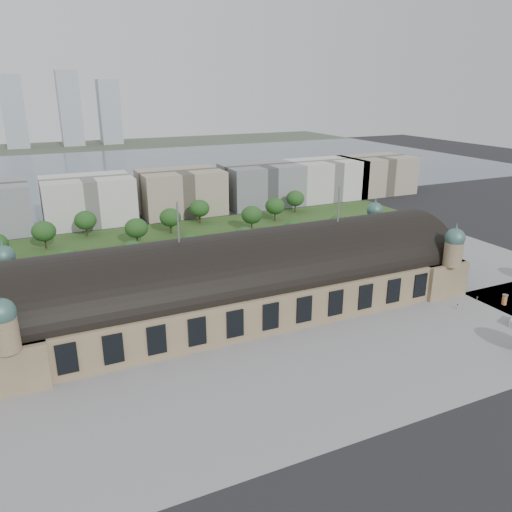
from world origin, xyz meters
name	(u,v)px	position (x,y,z in m)	size (l,w,h in m)	color
ground	(243,310)	(0.00, 0.00, 0.00)	(900.00, 900.00, 0.00)	black
station	(242,280)	(0.00, 0.00, 10.28)	(150.00, 48.40, 44.30)	#997F5F
plaza_south	(347,369)	(10.00, -44.00, 0.00)	(190.00, 48.00, 0.12)	gray
plaza_east	(475,264)	(103.00, 0.00, 0.00)	(56.00, 100.00, 0.12)	gray
road_slab	(153,280)	(-20.00, 38.00, 0.00)	(260.00, 26.00, 0.10)	black
grass_belt	(135,239)	(-15.00, 93.00, 0.00)	(300.00, 45.00, 0.10)	#2B491D
petrol_station	(50,263)	(-53.91, 65.28, 2.95)	(14.00, 13.00, 5.05)	#CF5E0C
lake	(101,172)	(0.00, 298.00, 0.00)	(700.00, 320.00, 0.08)	slate
far_shore	(75,146)	(0.00, 498.00, 0.00)	(700.00, 120.00, 0.14)	#44513D
far_tower_left	(14,112)	(-60.00, 508.00, 40.00)	(24.00, 24.00, 80.00)	#9EA8B2
far_tower_mid	(70,108)	(0.00, 508.00, 42.50)	(24.00, 24.00, 85.00)	#9EA8B2
far_tower_right	(109,112)	(45.00, 508.00, 37.50)	(24.00, 24.00, 75.00)	#9EA8B2
office_3	(88,200)	(-30.00, 133.00, 12.00)	(45.00, 32.00, 24.00)	silver
office_4	(181,192)	(20.00, 133.00, 12.00)	(45.00, 32.00, 24.00)	#A1947E
office_5	(261,185)	(70.00, 133.00, 12.00)	(45.00, 32.00, 24.00)	gray
office_6	(325,179)	(115.00, 133.00, 12.00)	(45.00, 32.00, 24.00)	silver
office_7	(376,175)	(155.00, 133.00, 12.00)	(45.00, 32.00, 24.00)	#A1947E
tree_row_3	(68,260)	(-48.00, 53.00, 7.43)	(9.60, 9.60, 11.52)	#2D2116
tree_row_4	(132,251)	(-24.00, 53.00, 7.43)	(9.60, 9.60, 11.52)	#2D2116
tree_row_5	(191,243)	(0.00, 53.00, 7.43)	(9.60, 9.60, 11.52)	#2D2116
tree_row_6	(245,236)	(24.00, 53.00, 7.43)	(9.60, 9.60, 11.52)	#2D2116
tree_row_7	(294,230)	(48.00, 53.00, 7.43)	(9.60, 9.60, 11.52)	#2D2116
tree_row_8	(338,224)	(72.00, 53.00, 7.43)	(9.60, 9.60, 11.52)	#2D2116
tree_row_9	(380,218)	(96.00, 53.00, 7.43)	(9.60, 9.60, 11.52)	#2D2116
tree_belt_4	(44,231)	(-54.00, 95.00, 8.05)	(10.40, 10.40, 12.48)	#2D2116
tree_belt_5	(85,220)	(-35.00, 107.00, 8.05)	(10.40, 10.40, 12.48)	#2D2116
tree_belt_6	(136,228)	(-16.00, 83.00, 8.05)	(10.40, 10.40, 12.48)	#2D2116
tree_belt_7	(170,217)	(3.00, 95.00, 8.05)	(10.40, 10.40, 12.48)	#2D2116
tree_belt_8	(200,208)	(22.00, 107.00, 8.05)	(10.40, 10.40, 12.48)	#2D2116
tree_belt_9	(252,215)	(41.00, 83.00, 8.05)	(10.40, 10.40, 12.48)	#2D2116
tree_belt_10	(275,206)	(60.00, 95.00, 8.05)	(10.40, 10.40, 12.48)	#2D2116
tree_belt_11	(295,198)	(79.00, 107.00, 8.05)	(10.40, 10.40, 12.48)	#2D2116
traffic_car_2	(45,300)	(-57.84, 33.16, 0.81)	(2.70, 5.86, 1.63)	black
traffic_car_3	(157,267)	(-15.74, 48.94, 0.76)	(2.14, 5.26, 1.53)	maroon
traffic_car_4	(222,276)	(3.98, 28.65, 0.76)	(1.80, 4.47, 1.52)	#1E1B4C
traffic_car_5	(313,249)	(51.88, 42.35, 0.77)	(1.62, 4.65, 1.53)	slate
traffic_car_6	(333,252)	(57.85, 35.33, 0.67)	(2.24, 4.85, 1.35)	silver
parked_car_2	(84,307)	(-46.52, 22.14, 0.78)	(2.19, 5.38, 1.56)	#1B274D
parked_car_3	(34,317)	(-61.57, 21.00, 0.77)	(1.81, 4.50, 1.53)	#515558
parked_car_4	(86,308)	(-46.02, 21.00, 0.71)	(1.51, 4.32, 1.42)	white
parked_car_5	(118,298)	(-35.21, 25.00, 0.82)	(2.71, 5.89, 1.64)	#94979C
parked_car_6	(168,294)	(-18.79, 21.00, 0.82)	(2.29, 5.63, 1.63)	black
bus_west	(145,285)	(-25.00, 29.42, 1.82)	(3.06, 13.08, 3.64)	red
bus_mid	(208,274)	(-0.95, 30.90, 1.55)	(2.61, 11.16, 3.11)	white
bus_east	(237,271)	(10.47, 29.91, 1.45)	(2.44, 10.43, 2.91)	#BCB5AF
advertising_column	(505,300)	(80.00, -33.01, 1.88)	(1.91, 1.91, 3.62)	#D7353F
pedestrian_0	(457,306)	(63.62, -28.83, 0.87)	(0.85, 0.49, 1.74)	gray
pedestrian_2	(477,298)	(74.95, -26.51, 0.88)	(0.85, 0.49, 1.75)	gray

